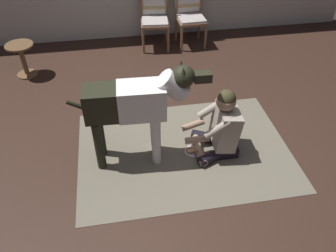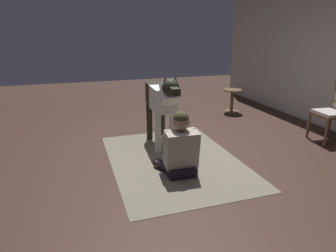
{
  "view_description": "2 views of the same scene",
  "coord_description": "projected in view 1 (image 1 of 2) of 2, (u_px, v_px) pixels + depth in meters",
  "views": [
    {
      "loc": [
        -0.49,
        -2.89,
        2.77
      ],
      "look_at": [
        -0.02,
        -0.16,
        0.49
      ],
      "focal_mm": 36.96,
      "sensor_mm": 36.0,
      "label": 1
    },
    {
      "loc": [
        3.77,
        -1.3,
        1.73
      ],
      "look_at": [
        -0.13,
        -0.03,
        0.4
      ],
      "focal_mm": 31.7,
      "sensor_mm": 36.0,
      "label": 2
    }
  ],
  "objects": [
    {
      "name": "dining_chair_left_of_pair",
      "position": [
        154.0,
        15.0,
        5.74
      ],
      "size": [
        0.5,
        0.5,
        0.98
      ],
      "color": "brown",
      "rests_on": "ground"
    },
    {
      "name": "round_side_table",
      "position": [
        23.0,
        57.0,
        5.11
      ],
      "size": [
        0.4,
        0.4,
        0.5
      ],
      "color": "brown",
      "rests_on": "ground"
    },
    {
      "name": "area_rug",
      "position": [
        184.0,
        150.0,
        4.01
      ],
      "size": [
        2.41,
        1.72,
        0.01
      ],
      "primitive_type": "cube",
      "color": "#676050",
      "rests_on": "ground"
    },
    {
      "name": "dining_chair_right_of_pair",
      "position": [
        190.0,
        12.0,
        5.82
      ],
      "size": [
        0.48,
        0.48,
        0.98
      ],
      "color": "brown",
      "rests_on": "ground"
    },
    {
      "name": "person_sitting_on_floor",
      "position": [
        220.0,
        128.0,
        3.8
      ],
      "size": [
        0.63,
        0.58,
        0.82
      ],
      "color": "black",
      "rests_on": "ground"
    },
    {
      "name": "large_dog",
      "position": [
        136.0,
        104.0,
        3.46
      ],
      "size": [
        1.43,
        0.34,
        1.16
      ],
      "color": "silver",
      "rests_on": "ground"
    },
    {
      "name": "ground_plane",
      "position": [
        167.0,
        149.0,
        4.02
      ],
      "size": [
        13.92,
        13.92,
        0.0
      ],
      "primitive_type": "plane",
      "color": "#352219"
    },
    {
      "name": "hot_dog_on_plate",
      "position": [
        193.0,
        150.0,
        3.97
      ],
      "size": [
        0.2,
        0.2,
        0.06
      ],
      "color": "silver",
      "rests_on": "ground"
    }
  ]
}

